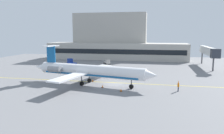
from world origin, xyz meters
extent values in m
cube|color=slate|center=(0.00, 0.00, -0.05)|extent=(120.00, 120.00, 0.10)
cube|color=yellow|center=(0.00, 1.50, 0.00)|extent=(108.00, 0.24, 0.01)
cube|color=red|center=(1.17, 9.35, 0.00)|extent=(0.30, 8.00, 0.01)
cube|color=#B7B2A8|center=(-7.81, 45.71, 3.38)|extent=(57.70, 11.41, 6.76)
cube|color=#A8A49A|center=(-11.20, 48.56, 13.03)|extent=(31.00, 7.99, 12.55)
cube|color=black|center=(-7.81, 39.95, 3.62)|extent=(55.39, 0.12, 1.89)
cube|color=silver|center=(24.93, 30.67, 5.27)|extent=(1.40, 18.66, 2.40)
cube|color=#2D333D|center=(24.93, 20.44, 5.27)|extent=(2.40, 2.00, 2.64)
cylinder|color=#4C4C51|center=(24.93, 38.50, 2.04)|extent=(0.44, 0.44, 4.07)
cylinder|color=#4C4C51|center=(24.93, 22.14, 2.04)|extent=(0.44, 0.44, 4.07)
cylinder|color=white|center=(-4.99, -1.24, 3.01)|extent=(24.20, 7.48, 2.51)
cube|color=#145999|center=(-4.99, -1.24, 2.32)|extent=(21.78, 6.73, 0.45)
cone|color=white|center=(7.71, -3.94, 3.01)|extent=(3.21, 2.98, 2.46)
cone|color=white|center=(-17.94, 1.50, 3.01)|extent=(3.63, 2.76, 2.13)
cube|color=white|center=(-4.97, 5.01, 2.63)|extent=(4.78, 10.12, 0.28)
cube|color=white|center=(-7.51, -6.98, 2.63)|extent=(4.78, 10.12, 0.28)
cylinder|color=gray|center=(-12.16, 2.30, 3.20)|extent=(3.23, 1.98, 1.38)
cylinder|color=gray|center=(-12.98, -1.57, 3.20)|extent=(3.23, 1.98, 1.38)
cube|color=#145999|center=(-14.94, 0.87, 6.14)|extent=(2.26, 0.70, 3.74)
cube|color=white|center=(-14.94, 0.87, 8.01)|extent=(2.55, 4.29, 0.20)
cylinder|color=#3F3F44|center=(4.00, -3.15, 1.33)|extent=(0.20, 0.20, 1.31)
cylinder|color=black|center=(4.00, -3.15, 0.45)|extent=(0.95, 0.53, 0.90)
cylinder|color=#3F3F44|center=(-5.84, 0.60, 1.33)|extent=(0.20, 0.20, 1.31)
cylinder|color=black|center=(-5.84, 0.60, 0.45)|extent=(0.95, 0.53, 0.90)
cylinder|color=#3F3F44|center=(-6.52, -2.59, 1.33)|extent=(0.20, 0.20, 1.31)
cylinder|color=black|center=(-6.52, -2.59, 0.45)|extent=(0.95, 0.53, 0.90)
cube|color=silver|center=(-8.22, 29.29, 0.64)|extent=(2.77, 3.27, 0.57)
cube|color=#B8B1A9|center=(-7.80, 28.59, 1.39)|extent=(1.75, 1.69, 0.93)
cylinder|color=black|center=(-7.06, 28.79, 0.35)|extent=(0.60, 0.74, 0.70)
cylinder|color=black|center=(-8.33, 28.03, 0.35)|extent=(0.60, 0.74, 0.70)
cylinder|color=black|center=(-8.10, 30.55, 0.35)|extent=(0.60, 0.74, 0.70)
cylinder|color=black|center=(-9.38, 29.79, 0.35)|extent=(0.60, 0.74, 0.70)
cube|color=#19389E|center=(-19.67, 25.02, 0.68)|extent=(4.18, 3.77, 0.66)
cube|color=navy|center=(-20.58, 25.76, 1.60)|extent=(2.13, 2.08, 1.17)
cylinder|color=black|center=(-21.27, 25.37, 0.35)|extent=(0.72, 0.66, 0.70)
cylinder|color=black|center=(-20.35, 26.51, 0.35)|extent=(0.72, 0.66, 0.70)
cylinder|color=black|center=(-18.98, 23.53, 0.35)|extent=(0.72, 0.66, 0.70)
cylinder|color=black|center=(-18.07, 24.67, 0.35)|extent=(0.72, 0.66, 0.70)
cylinder|color=#191E33|center=(12.92, -3.43, 0.44)|extent=(0.18, 0.18, 0.87)
cylinder|color=#191E33|center=(12.93, -3.22, 0.44)|extent=(0.18, 0.18, 0.87)
cylinder|color=orange|center=(12.93, -3.32, 1.21)|extent=(0.34, 0.34, 0.68)
sphere|color=tan|center=(12.93, -3.32, 1.67)|extent=(0.24, 0.24, 0.24)
cylinder|color=orange|center=(12.91, -3.54, 1.61)|extent=(0.12, 0.40, 0.50)
cylinder|color=#F2590C|center=(12.91, -3.54, 1.83)|extent=(0.06, 0.06, 0.28)
cylinder|color=orange|center=(12.94, -3.10, 1.61)|extent=(0.12, 0.40, 0.50)
cylinder|color=#F2590C|center=(12.94, -3.10, 1.83)|extent=(0.06, 0.06, 0.28)
cone|color=orange|center=(2.34, -5.60, 0.28)|extent=(0.36, 0.36, 0.55)
cube|color=black|center=(2.34, -5.60, 0.02)|extent=(0.47, 0.47, 0.04)
cone|color=orange|center=(-5.33, 1.56, 0.28)|extent=(0.36, 0.36, 0.55)
cube|color=black|center=(-5.33, 1.56, 0.02)|extent=(0.47, 0.47, 0.04)
cone|color=orange|center=(-1.85, -3.24, 0.28)|extent=(0.36, 0.36, 0.55)
cube|color=black|center=(-1.85, -3.24, 0.02)|extent=(0.47, 0.47, 0.04)
camera|label=1|loc=(8.65, -45.48, 10.93)|focal=35.29mm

